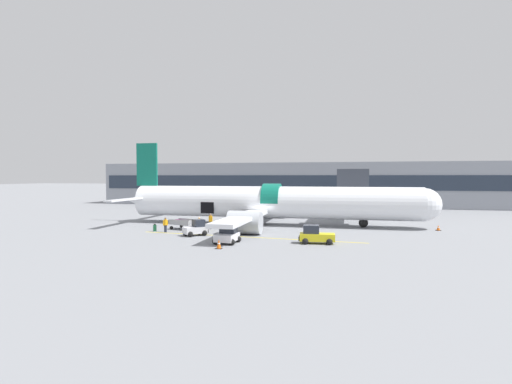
{
  "coord_description": "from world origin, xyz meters",
  "views": [
    {
      "loc": [
        9.94,
        -45.99,
        6.05
      ],
      "look_at": [
        -1.07,
        0.99,
        4.15
      ],
      "focal_mm": 28.0,
      "sensor_mm": 36.0,
      "label": 1
    }
  ],
  "objects_px": {
    "baggage_tug_mid": "(227,236)",
    "ground_crew_loader_b": "(199,224)",
    "airplane": "(268,203)",
    "suitcase_on_tarmac_upright": "(155,228)",
    "baggage_tug_rear": "(316,236)",
    "ground_crew_driver": "(211,221)",
    "baggage_tug_lead": "(196,229)",
    "ground_crew_loader_a": "(165,225)",
    "baggage_cart_loading": "(184,224)"
  },
  "relations": [
    {
      "from": "baggage_tug_mid",
      "to": "ground_crew_loader_b",
      "type": "xyz_separation_m",
      "value": [
        -5.3,
        6.63,
        0.16
      ]
    },
    {
      "from": "airplane",
      "to": "suitcase_on_tarmac_upright",
      "type": "distance_m",
      "value": 14.2
    },
    {
      "from": "ground_crew_loader_b",
      "to": "suitcase_on_tarmac_upright",
      "type": "relative_size",
      "value": 1.94
    },
    {
      "from": "baggage_tug_rear",
      "to": "ground_crew_driver",
      "type": "xyz_separation_m",
      "value": [
        -12.59,
        7.31,
        0.22
      ]
    },
    {
      "from": "baggage_tug_lead",
      "to": "baggage_tug_mid",
      "type": "bearing_deg",
      "value": -39.1
    },
    {
      "from": "ground_crew_loader_a",
      "to": "airplane",
      "type": "bearing_deg",
      "value": 43.85
    },
    {
      "from": "baggage_tug_lead",
      "to": "baggage_tug_rear",
      "type": "relative_size",
      "value": 0.78
    },
    {
      "from": "ground_crew_loader_a",
      "to": "ground_crew_driver",
      "type": "bearing_deg",
      "value": 44.78
    },
    {
      "from": "baggage_tug_rear",
      "to": "ground_crew_driver",
      "type": "distance_m",
      "value": 14.56
    },
    {
      "from": "baggage_tug_lead",
      "to": "baggage_tug_mid",
      "type": "height_order",
      "value": "baggage_tug_lead"
    },
    {
      "from": "baggage_tug_rear",
      "to": "baggage_cart_loading",
      "type": "height_order",
      "value": "baggage_tug_rear"
    },
    {
      "from": "baggage_tug_mid",
      "to": "ground_crew_loader_a",
      "type": "relative_size",
      "value": 1.69
    },
    {
      "from": "ground_crew_loader_b",
      "to": "suitcase_on_tarmac_upright",
      "type": "height_order",
      "value": "ground_crew_loader_b"
    },
    {
      "from": "airplane",
      "to": "ground_crew_driver",
      "type": "xyz_separation_m",
      "value": [
        -5.69,
        -5.35,
        -1.82
      ]
    },
    {
      "from": "baggage_cart_loading",
      "to": "suitcase_on_tarmac_upright",
      "type": "relative_size",
      "value": 4.81
    },
    {
      "from": "baggage_cart_loading",
      "to": "ground_crew_loader_a",
      "type": "xyz_separation_m",
      "value": [
        -0.93,
        -2.71,
        0.26
      ]
    },
    {
      "from": "baggage_tug_lead",
      "to": "ground_crew_loader_b",
      "type": "relative_size",
      "value": 1.61
    },
    {
      "from": "baggage_tug_lead",
      "to": "ground_crew_loader_b",
      "type": "height_order",
      "value": "baggage_tug_lead"
    },
    {
      "from": "ground_crew_loader_b",
      "to": "ground_crew_driver",
      "type": "height_order",
      "value": "ground_crew_driver"
    },
    {
      "from": "baggage_cart_loading",
      "to": "suitcase_on_tarmac_upright",
      "type": "distance_m",
      "value": 3.32
    },
    {
      "from": "ground_crew_loader_b",
      "to": "ground_crew_loader_a",
      "type": "bearing_deg",
      "value": -155.65
    },
    {
      "from": "baggage_tug_lead",
      "to": "ground_crew_driver",
      "type": "relative_size",
      "value": 1.47
    },
    {
      "from": "airplane",
      "to": "baggage_cart_loading",
      "type": "height_order",
      "value": "airplane"
    },
    {
      "from": "baggage_tug_mid",
      "to": "suitcase_on_tarmac_upright",
      "type": "distance_m",
      "value": 11.53
    },
    {
      "from": "ground_crew_driver",
      "to": "airplane",
      "type": "bearing_deg",
      "value": 43.21
    },
    {
      "from": "baggage_cart_loading",
      "to": "ground_crew_loader_b",
      "type": "distance_m",
      "value": 2.68
    },
    {
      "from": "baggage_tug_mid",
      "to": "ground_crew_loader_b",
      "type": "distance_m",
      "value": 8.48
    },
    {
      "from": "baggage_tug_mid",
      "to": "ground_crew_driver",
      "type": "distance_m",
      "value": 10.12
    },
    {
      "from": "ground_crew_loader_b",
      "to": "airplane",
      "type": "bearing_deg",
      "value": 50.9
    },
    {
      "from": "baggage_tug_rear",
      "to": "baggage_cart_loading",
      "type": "bearing_deg",
      "value": 158.02
    },
    {
      "from": "airplane",
      "to": "baggage_tug_lead",
      "type": "height_order",
      "value": "airplane"
    },
    {
      "from": "suitcase_on_tarmac_upright",
      "to": "ground_crew_loader_b",
      "type": "bearing_deg",
      "value": 12.29
    },
    {
      "from": "ground_crew_loader_a",
      "to": "baggage_tug_rear",
      "type": "bearing_deg",
      "value": -12.16
    },
    {
      "from": "baggage_tug_mid",
      "to": "baggage_cart_loading",
      "type": "relative_size",
      "value": 0.69
    },
    {
      "from": "airplane",
      "to": "ground_crew_driver",
      "type": "distance_m",
      "value": 8.02
    },
    {
      "from": "airplane",
      "to": "baggage_tug_rear",
      "type": "xyz_separation_m",
      "value": [
        6.9,
        -12.66,
        -2.03
      ]
    },
    {
      "from": "baggage_cart_loading",
      "to": "ground_crew_driver",
      "type": "relative_size",
      "value": 2.26
    },
    {
      "from": "ground_crew_loader_a",
      "to": "ground_crew_driver",
      "type": "distance_m",
      "value": 5.36
    },
    {
      "from": "baggage_tug_lead",
      "to": "baggage_tug_rear",
      "type": "xyz_separation_m",
      "value": [
        12.3,
        -2.05,
        0.03
      ]
    },
    {
      "from": "baggage_cart_loading",
      "to": "baggage_tug_mid",
      "type": "bearing_deg",
      "value": -45.67
    },
    {
      "from": "ground_crew_loader_b",
      "to": "baggage_tug_mid",
      "type": "bearing_deg",
      "value": -51.37
    },
    {
      "from": "ground_crew_loader_a",
      "to": "baggage_cart_loading",
      "type": "bearing_deg",
      "value": 71.12
    },
    {
      "from": "ground_crew_loader_b",
      "to": "ground_crew_driver",
      "type": "bearing_deg",
      "value": 77.5
    },
    {
      "from": "airplane",
      "to": "ground_crew_loader_a",
      "type": "distance_m",
      "value": 13.3
    },
    {
      "from": "baggage_tug_lead",
      "to": "ground_crew_loader_a",
      "type": "bearing_deg",
      "value": 160.11
    },
    {
      "from": "ground_crew_loader_b",
      "to": "ground_crew_driver",
      "type": "xyz_separation_m",
      "value": [
        0.51,
        2.28,
        0.08
      ]
    },
    {
      "from": "baggage_tug_lead",
      "to": "ground_crew_loader_a",
      "type": "relative_size",
      "value": 1.6
    },
    {
      "from": "baggage_cart_loading",
      "to": "ground_crew_loader_a",
      "type": "bearing_deg",
      "value": -108.88
    },
    {
      "from": "airplane",
      "to": "baggage_tug_lead",
      "type": "distance_m",
      "value": 12.08
    },
    {
      "from": "baggage_tug_lead",
      "to": "baggage_tug_rear",
      "type": "bearing_deg",
      "value": -9.47
    }
  ]
}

